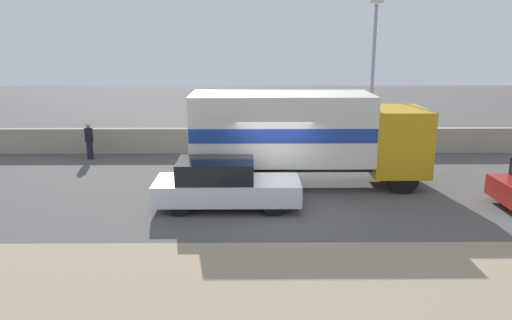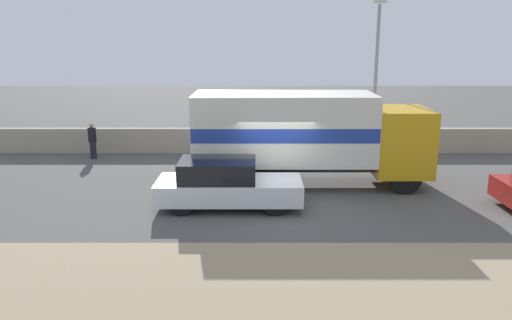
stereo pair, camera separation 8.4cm
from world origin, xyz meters
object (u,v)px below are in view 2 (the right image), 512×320
(street_lamp, at_px, (374,67))
(box_truck, at_px, (303,133))
(car_hatchback, at_px, (224,184))
(pedestrian, at_px, (90,140))

(street_lamp, relative_size, box_truck, 0.82)
(box_truck, distance_m, car_hatchback, 3.80)
(car_hatchback, height_order, pedestrian, pedestrian)
(car_hatchback, bearing_deg, pedestrian, 133.86)
(street_lamp, relative_size, pedestrian, 4.24)
(box_truck, xyz_separation_m, car_hatchback, (-2.67, -2.46, -1.15))
(street_lamp, height_order, car_hatchback, street_lamp)
(pedestrian, bearing_deg, box_truck, -24.25)
(street_lamp, distance_m, pedestrian, 12.63)
(street_lamp, xyz_separation_m, car_hatchback, (-6.05, -6.69, -3.18))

